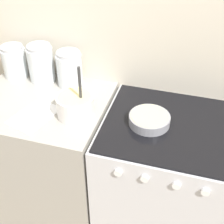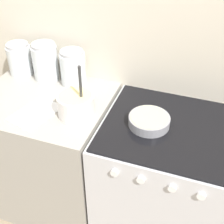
{
  "view_description": "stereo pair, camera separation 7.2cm",
  "coord_description": "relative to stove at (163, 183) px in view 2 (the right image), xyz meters",
  "views": [
    {
      "loc": [
        0.44,
        -0.99,
        1.96
      ],
      "look_at": [
        0.07,
        0.28,
        0.95
      ],
      "focal_mm": 50.0,
      "sensor_mm": 36.0,
      "label": 1
    },
    {
      "loc": [
        0.51,
        -0.97,
        1.96
      ],
      "look_at": [
        0.07,
        0.28,
        0.95
      ],
      "focal_mm": 50.0,
      "sensor_mm": 36.0,
      "label": 2
    }
  ],
  "objects": [
    {
      "name": "storage_jar_right",
      "position": [
        -0.67,
        0.23,
        0.55
      ],
      "size": [
        0.16,
        0.16,
        0.23
      ],
      "color": "silver",
      "rests_on": "countertop_cabinet"
    },
    {
      "name": "recipe_page",
      "position": [
        -0.74,
        -0.14,
        0.45
      ],
      "size": [
        0.25,
        0.31,
        0.01
      ],
      "color": "white",
      "rests_on": "countertop_cabinet"
    },
    {
      "name": "storage_jar_left",
      "position": [
        -1.05,
        0.23,
        0.54
      ],
      "size": [
        0.15,
        0.15,
        0.21
      ],
      "color": "silver",
      "rests_on": "countertop_cabinet"
    },
    {
      "name": "mixing_bowl",
      "position": [
        -0.52,
        -0.07,
        0.52
      ],
      "size": [
        0.2,
        0.2,
        0.31
      ],
      "color": "white",
      "rests_on": "countertop_cabinet"
    },
    {
      "name": "stove",
      "position": [
        0.0,
        0.0,
        0.0
      ],
      "size": [
        0.74,
        0.67,
        0.9
      ],
      "color": "silver",
      "rests_on": "ground_plane"
    },
    {
      "name": "storage_jar_middle",
      "position": [
        -0.86,
        0.23,
        0.55
      ],
      "size": [
        0.16,
        0.16,
        0.24
      ],
      "color": "silver",
      "rests_on": "countertop_cabinet"
    },
    {
      "name": "countertop_cabinet",
      "position": [
        -0.78,
        0.0,
        0.0
      ],
      "size": [
        0.78,
        0.65,
        0.9
      ],
      "color": "#9E998E",
      "rests_on": "ground_plane"
    },
    {
      "name": "baking_pan",
      "position": [
        -0.12,
        -0.02,
        0.48
      ],
      "size": [
        0.22,
        0.22,
        0.05
      ],
      "color": "gray",
      "rests_on": "stove"
    },
    {
      "name": "wall_back",
      "position": [
        -0.39,
        0.35,
        0.75
      ],
      "size": [
        4.55,
        0.05,
        2.4
      ],
      "color": "beige",
      "rests_on": "ground_plane"
    }
  ]
}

